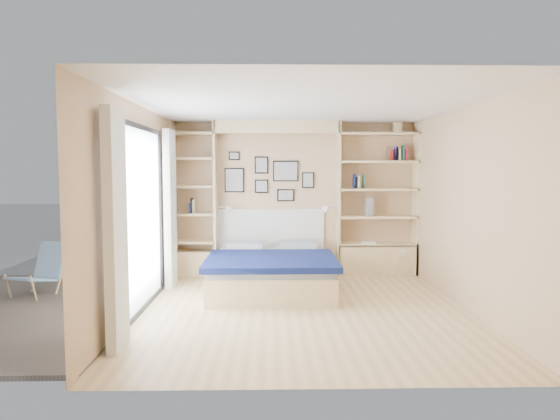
{
  "coord_description": "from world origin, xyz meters",
  "views": [
    {
      "loc": [
        -0.42,
        -6.03,
        1.72
      ],
      "look_at": [
        -0.27,
        0.9,
        1.16
      ],
      "focal_mm": 32.0,
      "sensor_mm": 36.0,
      "label": 1
    }
  ],
  "objects": [
    {
      "name": "room_shell",
      "position": [
        -0.39,
        1.52,
        1.08
      ],
      "size": [
        4.5,
        4.5,
        4.5
      ],
      "color": "tan",
      "rests_on": "ground"
    },
    {
      "name": "deck_chair",
      "position": [
        -3.55,
        0.76,
        0.35
      ],
      "size": [
        0.65,
        0.83,
        0.74
      ],
      "rotation": [
        0.0,
        0.0,
        -0.32
      ],
      "color": "tan",
      "rests_on": "ground"
    },
    {
      "name": "bed",
      "position": [
        -0.4,
        1.06,
        0.28
      ],
      "size": [
        1.77,
        2.27,
        1.07
      ],
      "color": "beige",
      "rests_on": "ground"
    },
    {
      "name": "deck",
      "position": [
        -3.6,
        0.0,
        0.0
      ],
      "size": [
        3.2,
        4.0,
        0.05
      ],
      "primitive_type": "cube",
      "color": "#67574C",
      "rests_on": "ground"
    },
    {
      "name": "photo_gallery",
      "position": [
        -0.45,
        2.22,
        1.6
      ],
      "size": [
        1.48,
        0.02,
        0.82
      ],
      "color": "black",
      "rests_on": "ground"
    },
    {
      "name": "ground",
      "position": [
        0.0,
        0.0,
        0.0
      ],
      "size": [
        4.5,
        4.5,
        0.0
      ],
      "primitive_type": "plane",
      "color": "#DEC07E",
      "rests_on": "ground"
    },
    {
      "name": "reading_lamps",
      "position": [
        -0.3,
        2.0,
        1.1
      ],
      "size": [
        1.92,
        0.12,
        0.15
      ],
      "color": "silver",
      "rests_on": "ground"
    },
    {
      "name": "shelf_decor",
      "position": [
        1.06,
        2.07,
        1.69
      ],
      "size": [
        3.52,
        0.23,
        2.03
      ],
      "color": "#B11F3E",
      "rests_on": "ground"
    }
  ]
}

